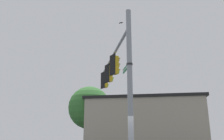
% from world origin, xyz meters
% --- Properties ---
extents(signal_pole, '(0.23, 0.23, 7.27)m').
position_xyz_m(signal_pole, '(0.00, 0.00, 3.63)').
color(signal_pole, gray).
rests_on(signal_pole, ground).
extents(mast_arm, '(7.51, 3.22, 0.15)m').
position_xyz_m(mast_arm, '(-3.73, 1.54, 6.39)').
color(mast_arm, gray).
extents(traffic_light_nearest_pole, '(0.54, 0.49, 1.31)m').
position_xyz_m(traffic_light_nearest_pole, '(-2.98, 1.25, 5.62)').
color(traffic_light_nearest_pole, black).
extents(traffic_light_mid_inner, '(0.54, 0.49, 1.31)m').
position_xyz_m(traffic_light_mid_inner, '(-4.79, 2.00, 5.62)').
color(traffic_light_mid_inner, black).
extents(traffic_light_mid_outer, '(0.54, 0.49, 1.31)m').
position_xyz_m(traffic_light_mid_outer, '(-6.59, 2.74, 5.62)').
color(traffic_light_mid_outer, black).
extents(street_name_sign, '(1.24, 0.60, 0.22)m').
position_xyz_m(street_name_sign, '(-0.34, 0.14, 4.68)').
color(street_name_sign, '#147238').
extents(bird_flying, '(0.36, 0.23, 0.08)m').
position_xyz_m(bird_flying, '(-5.52, 3.48, 10.04)').
color(bird_flying, black).
extents(storefront_building, '(12.81, 13.18, 5.68)m').
position_xyz_m(storefront_building, '(-11.97, 11.05, 2.85)').
color(storefront_building, '#A89E89').
rests_on(storefront_building, ground).
extents(tree_by_storefront, '(4.87, 4.87, 7.27)m').
position_xyz_m(tree_by_storefront, '(-16.43, 6.58, 4.83)').
color(tree_by_storefront, '#4C3823').
rests_on(tree_by_storefront, ground).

